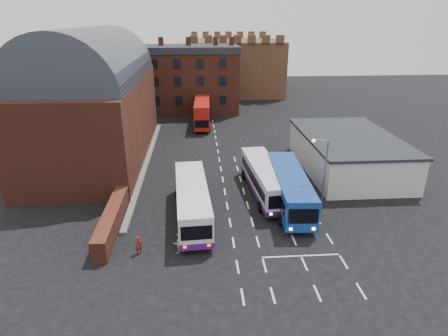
{
  "coord_description": "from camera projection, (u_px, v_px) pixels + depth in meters",
  "views": [
    {
      "loc": [
        -2.62,
        -26.63,
        17.04
      ],
      "look_at": [
        0.0,
        10.0,
        2.2
      ],
      "focal_mm": 30.0,
      "sensor_mm": 36.0,
      "label": 1
    }
  ],
  "objects": [
    {
      "name": "pedestrian_beige",
      "position": [
        179.0,
        243.0,
        28.84
      ],
      "size": [
        1.02,
        0.91,
        1.74
      ],
      "primitive_type": "imported",
      "rotation": [
        0.0,
        0.0,
        3.51
      ],
      "color": "tan",
      "rests_on": "ground"
    },
    {
      "name": "ground",
      "position": [
        233.0,
        237.0,
        31.19
      ],
      "size": [
        180.0,
        180.0,
        0.0
      ],
      "primitive_type": "plane",
      "color": "black"
    },
    {
      "name": "bus_red_double",
      "position": [
        202.0,
        113.0,
        62.3
      ],
      "size": [
        2.98,
        10.79,
        4.29
      ],
      "rotation": [
        0.0,
        0.0,
        3.11
      ],
      "color": "red",
      "rests_on": "ground"
    },
    {
      "name": "brick_terrace",
      "position": [
        179.0,
        82.0,
        71.27
      ],
      "size": [
        22.0,
        10.0,
        11.0
      ],
      "primitive_type": "cube",
      "color": "brown",
      "rests_on": "ground"
    },
    {
      "name": "bus_blue",
      "position": [
        290.0,
        186.0,
        35.89
      ],
      "size": [
        3.58,
        12.31,
        3.32
      ],
      "rotation": [
        0.0,
        0.0,
        3.09
      ],
      "color": "navy",
      "rests_on": "ground"
    },
    {
      "name": "bus_white_inbound",
      "position": [
        265.0,
        177.0,
        38.13
      ],
      "size": [
        3.62,
        11.8,
        3.17
      ],
      "rotation": [
        0.0,
        0.0,
        3.22
      ],
      "color": "silver",
      "rests_on": "ground"
    },
    {
      "name": "pedestrian_red",
      "position": [
        138.0,
        245.0,
        28.77
      ],
      "size": [
        0.66,
        0.56,
        1.53
      ],
      "primitive_type": "imported",
      "rotation": [
        0.0,
        0.0,
        3.55
      ],
      "color": "maroon",
      "rests_on": "ground"
    },
    {
      "name": "bus_white_outbound",
      "position": [
        192.0,
        199.0,
        33.47
      ],
      "size": [
        3.56,
        12.04,
        3.24
      ],
      "rotation": [
        0.0,
        0.0,
        0.06
      ],
      "color": "silver",
      "rests_on": "ground"
    },
    {
      "name": "cream_building",
      "position": [
        348.0,
        152.0,
        44.32
      ],
      "size": [
        10.4,
        16.4,
        4.25
      ],
      "color": "beige",
      "rests_on": "ground"
    },
    {
      "name": "castle_keep",
      "position": [
        232.0,
        66.0,
        90.37
      ],
      "size": [
        22.0,
        22.0,
        12.0
      ],
      "primitive_type": "cube",
      "color": "brown",
      "rests_on": "ground"
    },
    {
      "name": "forecourt_wall",
      "position": [
        112.0,
        220.0,
        32.02
      ],
      "size": [
        1.2,
        10.0,
        1.8
      ],
      "primitive_type": "cube",
      "color": "#602B1E",
      "rests_on": "ground"
    },
    {
      "name": "street_lamp",
      "position": [
        322.0,
        170.0,
        33.41
      ],
      "size": [
        1.46,
        0.44,
        7.23
      ],
      "rotation": [
        0.0,
        0.0,
        -0.17
      ],
      "color": "slate",
      "rests_on": "ground"
    },
    {
      "name": "railway_station",
      "position": [
        94.0,
        98.0,
        46.72
      ],
      "size": [
        12.0,
        28.0,
        16.0
      ],
      "color": "#602B1E",
      "rests_on": "ground"
    }
  ]
}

